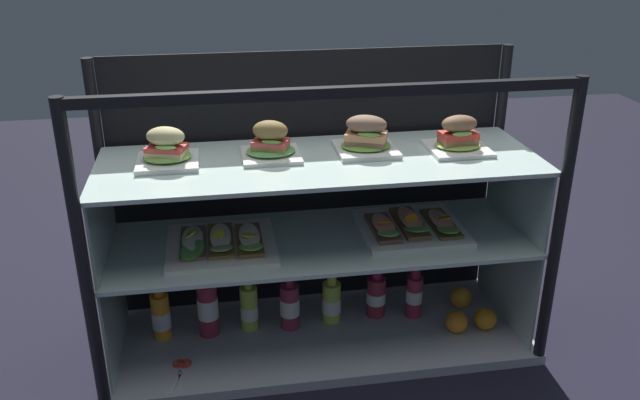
% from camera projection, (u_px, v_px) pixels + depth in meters
% --- Properties ---
extents(ground_plane, '(6.00, 6.00, 0.02)m').
position_uv_depth(ground_plane, '(320.00, 343.00, 2.30)').
color(ground_plane, black).
rests_on(ground_plane, ground).
extents(case_base_deck, '(1.41, 0.52, 0.03)m').
position_uv_depth(case_base_deck, '(320.00, 336.00, 2.29)').
color(case_base_deck, '#B4B6BF').
rests_on(case_base_deck, ground).
extents(case_frame, '(1.41, 0.52, 0.96)m').
position_uv_depth(case_frame, '(313.00, 187.00, 2.22)').
color(case_frame, black).
rests_on(case_frame, ground).
extents(riser_lower_tier, '(1.34, 0.44, 0.35)m').
position_uv_depth(riser_lower_tier, '(320.00, 289.00, 2.22)').
color(riser_lower_tier, silver).
rests_on(riser_lower_tier, case_base_deck).
extents(shelf_lower_glass, '(1.36, 0.46, 0.01)m').
position_uv_depth(shelf_lower_glass, '(320.00, 240.00, 2.15)').
color(shelf_lower_glass, silver).
rests_on(shelf_lower_glass, riser_lower_tier).
extents(riser_upper_tier, '(1.34, 0.44, 0.26)m').
position_uv_depth(riser_upper_tier, '(320.00, 202.00, 2.09)').
color(riser_upper_tier, silver).
rests_on(riser_upper_tier, shelf_lower_glass).
extents(shelf_upper_glass, '(1.36, 0.46, 0.01)m').
position_uv_depth(shelf_upper_glass, '(320.00, 161.00, 2.04)').
color(shelf_upper_glass, silver).
rests_on(shelf_upper_glass, riser_upper_tier).
extents(plated_roll_sandwich_near_right_corner, '(0.18, 0.18, 0.12)m').
position_uv_depth(plated_roll_sandwich_near_right_corner, '(167.00, 151.00, 1.98)').
color(plated_roll_sandwich_near_right_corner, white).
rests_on(plated_roll_sandwich_near_right_corner, shelf_upper_glass).
extents(plated_roll_sandwich_mid_left, '(0.18, 0.18, 0.12)m').
position_uv_depth(plated_roll_sandwich_mid_left, '(271.00, 144.00, 2.04)').
color(plated_roll_sandwich_mid_left, white).
rests_on(plated_roll_sandwich_mid_left, shelf_upper_glass).
extents(plated_roll_sandwich_far_left, '(0.19, 0.19, 0.12)m').
position_uv_depth(plated_roll_sandwich_far_left, '(366.00, 138.00, 2.08)').
color(plated_roll_sandwich_far_left, white).
rests_on(plated_roll_sandwich_far_left, shelf_upper_glass).
extents(plated_roll_sandwich_near_left_corner, '(0.19, 0.19, 0.12)m').
position_uv_depth(plated_roll_sandwich_near_left_corner, '(458.00, 138.00, 2.10)').
color(plated_roll_sandwich_near_left_corner, white).
rests_on(plated_roll_sandwich_near_left_corner, shelf_upper_glass).
extents(open_sandwich_tray_near_right_corner, '(0.34, 0.32, 0.06)m').
position_uv_depth(open_sandwich_tray_near_right_corner, '(222.00, 243.00, 2.08)').
color(open_sandwich_tray_near_right_corner, white).
rests_on(open_sandwich_tray_near_right_corner, shelf_lower_glass).
extents(open_sandwich_tray_center, '(0.34, 0.32, 0.07)m').
position_uv_depth(open_sandwich_tray_center, '(411.00, 226.00, 2.18)').
color(open_sandwich_tray_center, white).
rests_on(open_sandwich_tray_center, shelf_lower_glass).
extents(juice_bottle_tucked_behind, '(0.06, 0.06, 0.22)m').
position_uv_depth(juice_bottle_tucked_behind, '(161.00, 315.00, 2.23)').
color(juice_bottle_tucked_behind, orange).
rests_on(juice_bottle_tucked_behind, case_base_deck).
extents(juice_bottle_front_right_end, '(0.07, 0.07, 0.25)m').
position_uv_depth(juice_bottle_front_right_end, '(208.00, 307.00, 2.24)').
color(juice_bottle_front_right_end, '#99273A').
rests_on(juice_bottle_front_right_end, case_base_deck).
extents(juice_bottle_back_right, '(0.06, 0.06, 0.21)m').
position_uv_depth(juice_bottle_back_right, '(249.00, 307.00, 2.28)').
color(juice_bottle_back_right, '#BBCB48').
rests_on(juice_bottle_back_right, case_base_deck).
extents(juice_bottle_back_left, '(0.07, 0.07, 0.20)m').
position_uv_depth(juice_bottle_back_left, '(290.00, 305.00, 2.29)').
color(juice_bottle_back_left, '#902C42').
rests_on(juice_bottle_back_left, case_base_deck).
extents(juice_bottle_back_center, '(0.07, 0.07, 0.21)m').
position_uv_depth(juice_bottle_back_center, '(332.00, 301.00, 2.33)').
color(juice_bottle_back_center, '#BAD54A').
rests_on(juice_bottle_back_center, case_base_deck).
extents(juice_bottle_front_second, '(0.07, 0.07, 0.21)m').
position_uv_depth(juice_bottle_front_second, '(376.00, 294.00, 2.36)').
color(juice_bottle_front_second, maroon).
rests_on(juice_bottle_front_second, case_base_deck).
extents(juice_bottle_near_post, '(0.06, 0.06, 0.20)m').
position_uv_depth(juice_bottle_near_post, '(414.00, 294.00, 2.35)').
color(juice_bottle_near_post, '#A12C42').
rests_on(juice_bottle_near_post, case_base_deck).
extents(orange_fruit_beside_bottles, '(0.08, 0.08, 0.08)m').
position_uv_depth(orange_fruit_beside_bottles, '(461.00, 297.00, 2.42)').
color(orange_fruit_beside_bottles, orange).
rests_on(orange_fruit_beside_bottles, case_base_deck).
extents(orange_fruit_near_left_post, '(0.08, 0.08, 0.08)m').
position_uv_depth(orange_fruit_near_left_post, '(457.00, 322.00, 2.28)').
color(orange_fruit_near_left_post, orange).
rests_on(orange_fruit_near_left_post, case_base_deck).
extents(orange_fruit_rolled_forward, '(0.08, 0.08, 0.08)m').
position_uv_depth(orange_fruit_rolled_forward, '(485.00, 319.00, 2.29)').
color(orange_fruit_rolled_forward, orange).
rests_on(orange_fruit_rolled_forward, case_base_deck).
extents(kitchen_scissors, '(0.07, 0.18, 0.01)m').
position_uv_depth(kitchen_scissors, '(181.00, 368.00, 2.10)').
color(kitchen_scissors, silver).
rests_on(kitchen_scissors, case_base_deck).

